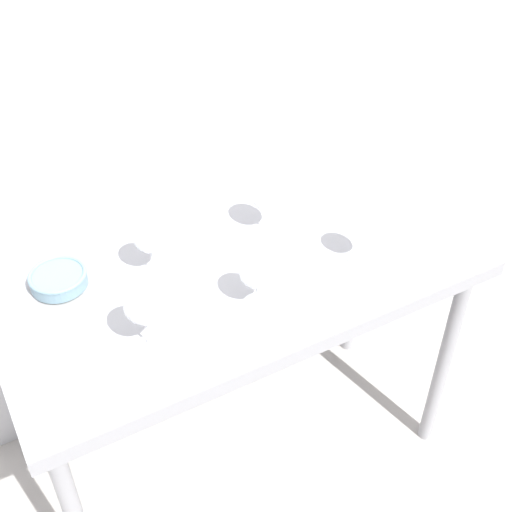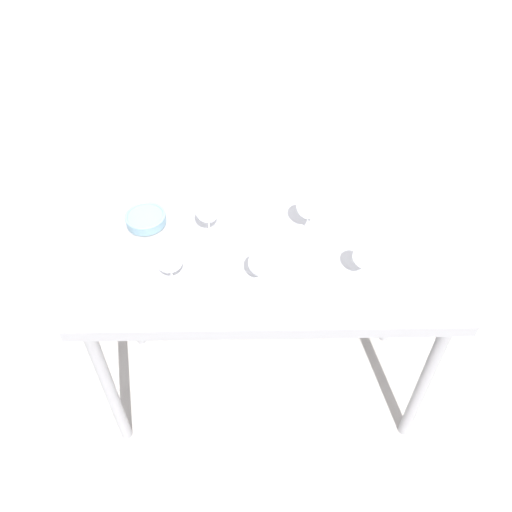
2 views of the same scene
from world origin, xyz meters
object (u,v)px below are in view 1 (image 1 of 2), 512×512
at_px(wine_glass_near_left, 143,307).
at_px(tasting_bowl, 58,279).
at_px(tasting_sheet_lower, 298,277).
at_px(wine_glass_far_left, 149,238).
at_px(wine_glass_near_right, 363,227).
at_px(tasting_sheet_upper, 343,209).
at_px(wine_glass_near_center, 257,273).
at_px(wine_glass_far_right, 267,195).

relative_size(wine_glass_near_left, tasting_bowl, 1.17).
bearing_deg(wine_glass_near_left, tasting_sheet_lower, 4.52).
xyz_separation_m(wine_glass_far_left, tasting_sheet_lower, (0.35, -0.22, -0.12)).
distance_m(wine_glass_near_left, wine_glass_near_right, 0.67).
bearing_deg(tasting_sheet_upper, wine_glass_near_left, -175.63).
bearing_deg(wine_glass_near_center, wine_glass_near_left, -179.89).
relative_size(wine_glass_far_left, tasting_sheet_upper, 0.87).
bearing_deg(wine_glass_near_left, wine_glass_near_right, 1.78).
bearing_deg(tasting_sheet_lower, tasting_bowl, 136.83).
bearing_deg(wine_glass_far_right, wine_glass_near_right, -55.38).
bearing_deg(wine_glass_near_left, wine_glass_far_left, 65.30).
height_order(wine_glass_near_left, wine_glass_far_left, wine_glass_near_left).
relative_size(tasting_sheet_upper, tasting_bowl, 1.25).
relative_size(wine_glass_near_center, tasting_sheet_lower, 0.64).
distance_m(wine_glass_far_right, wine_glass_near_right, 0.30).
bearing_deg(tasting_sheet_lower, tasting_sheet_upper, 17.23).
distance_m(wine_glass_near_right, wine_glass_near_center, 0.36).
height_order(wine_glass_near_center, tasting_bowl, wine_glass_near_center).
height_order(wine_glass_near_right, wine_glass_far_left, wine_glass_far_left).
height_order(tasting_sheet_upper, tasting_bowl, tasting_bowl).
distance_m(wine_glass_far_right, wine_glass_far_left, 0.38).
relative_size(wine_glass_near_left, wine_glass_near_right, 1.16).
xyz_separation_m(wine_glass_far_right, wine_glass_far_left, (-0.38, -0.01, -0.01)).
height_order(wine_glass_near_center, wine_glass_far_left, wine_glass_far_left).
bearing_deg(tasting_sheet_lower, wine_glass_near_center, 175.68).
xyz_separation_m(wine_glass_near_center, tasting_sheet_upper, (0.45, 0.24, -0.11)).
relative_size(wine_glass_far_left, tasting_sheet_lower, 0.69).
xyz_separation_m(wine_glass_near_right, tasting_sheet_lower, (-0.20, 0.02, -0.11)).
relative_size(wine_glass_near_right, tasting_sheet_lower, 0.63).
relative_size(wine_glass_near_right, wine_glass_near_center, 1.00).
bearing_deg(wine_glass_near_right, tasting_bowl, 159.28).
height_order(tasting_sheet_upper, tasting_sheet_lower, same).
height_order(wine_glass_near_left, wine_glass_near_right, wine_glass_near_left).
bearing_deg(wine_glass_far_left, tasting_sheet_lower, -32.01).
height_order(wine_glass_near_left, tasting_sheet_upper, wine_glass_near_left).
xyz_separation_m(wine_glass_near_left, tasting_sheet_lower, (0.47, 0.04, -0.13)).
bearing_deg(wine_glass_near_left, wine_glass_near_center, 0.11).
xyz_separation_m(wine_glass_near_left, tasting_sheet_upper, (0.76, 0.24, -0.13)).
bearing_deg(wine_glass_far_right, wine_glass_near_center, -124.16).
relative_size(wine_glass_far_right, tasting_sheet_upper, 0.90).
bearing_deg(wine_glass_far_right, wine_glass_far_left, -177.81).
height_order(wine_glass_far_right, wine_glass_near_center, wine_glass_far_right).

